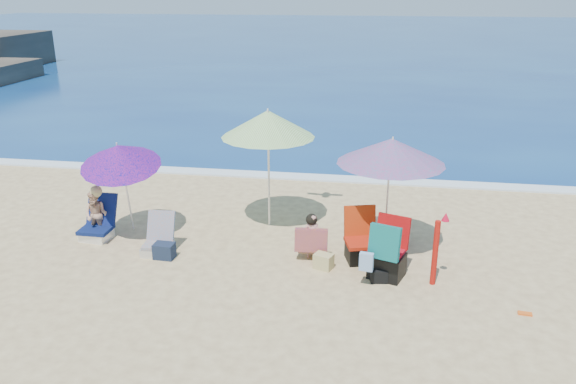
# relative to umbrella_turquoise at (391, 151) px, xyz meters

# --- Properties ---
(ground) EXTENTS (120.00, 120.00, 0.00)m
(ground) POSITION_rel_umbrella_turquoise_xyz_m (-1.46, -1.17, -1.88)
(ground) COLOR #D8BC84
(ground) RESTS_ON ground
(sea) EXTENTS (120.00, 80.00, 0.12)m
(sea) POSITION_rel_umbrella_turquoise_xyz_m (-1.46, 43.83, -1.93)
(sea) COLOR navy
(sea) RESTS_ON ground
(foam) EXTENTS (120.00, 0.50, 0.04)m
(foam) POSITION_rel_umbrella_turquoise_xyz_m (-1.46, 3.93, -1.86)
(foam) COLOR white
(foam) RESTS_ON ground
(umbrella_turquoise) EXTENTS (2.18, 2.18, 2.14)m
(umbrella_turquoise) POSITION_rel_umbrella_turquoise_xyz_m (0.00, 0.00, 0.00)
(umbrella_turquoise) COLOR silver
(umbrella_turquoise) RESTS_ON ground
(umbrella_striped) EXTENTS (2.10, 2.10, 2.39)m
(umbrella_striped) POSITION_rel_umbrella_turquoise_xyz_m (-2.30, 0.81, 0.20)
(umbrella_striped) COLOR white
(umbrella_striped) RESTS_ON ground
(umbrella_blue) EXTENTS (1.75, 1.79, 2.00)m
(umbrella_blue) POSITION_rel_umbrella_turquoise_xyz_m (-4.86, -0.21, -0.24)
(umbrella_blue) COLOR white
(umbrella_blue) RESTS_ON ground
(furled_umbrella) EXTENTS (0.25, 0.22, 1.21)m
(furled_umbrella) POSITION_rel_umbrella_turquoise_xyz_m (0.78, -1.10, -1.22)
(furled_umbrella) COLOR #AB130C
(furled_umbrella) RESTS_ON ground
(chair_navy) EXTENTS (0.56, 0.72, 0.71)m
(chair_navy) POSITION_rel_umbrella_turquoise_xyz_m (-5.41, -0.26, -1.69)
(chair_navy) COLOR #0D1649
(chair_navy) RESTS_ON ground
(chair_rainbow) EXTENTS (0.54, 0.64, 0.71)m
(chair_rainbow) POSITION_rel_umbrella_turquoise_xyz_m (-4.04, -0.70, -1.69)
(chair_rainbow) COLOR #D9774C
(chair_rainbow) RESTS_ON ground
(camp_chair_left) EXTENTS (0.68, 0.78, 0.97)m
(camp_chair_left) POSITION_rel_umbrella_turquoise_xyz_m (-0.41, -0.46, -1.59)
(camp_chair_left) COLOR #A71F0B
(camp_chair_left) RESTS_ON ground
(camp_chair_right) EXTENTS (0.81, 0.94, 1.02)m
(camp_chair_right) POSITION_rel_umbrella_turquoise_xyz_m (0.01, -1.00, -1.51)
(camp_chair_right) COLOR #AD0C1B
(camp_chair_right) RESTS_ON ground
(person_center) EXTENTS (0.58, 0.49, 0.83)m
(person_center) POSITION_rel_umbrella_turquoise_xyz_m (-1.29, -0.51, -1.48)
(person_center) COLOR tan
(person_center) RESTS_ON ground
(person_left) EXTENTS (0.57, 0.72, 1.03)m
(person_left) POSITION_rel_umbrella_turquoise_xyz_m (-5.41, -0.25, -1.41)
(person_left) COLOR tan
(person_left) RESTS_ON ground
(bag_navy_a) EXTENTS (0.36, 0.27, 0.27)m
(bag_navy_a) POSITION_rel_umbrella_turquoise_xyz_m (-3.86, -0.91, -1.74)
(bag_navy_a) COLOR #192337
(bag_navy_a) RESTS_ON ground
(bag_tan) EXTENTS (0.37, 0.32, 0.26)m
(bag_tan) POSITION_rel_umbrella_turquoise_xyz_m (-1.04, -0.86, -1.75)
(bag_tan) COLOR tan
(bag_tan) RESTS_ON ground
(bag_navy_b) EXTENTS (0.40, 0.31, 0.29)m
(bag_navy_b) POSITION_rel_umbrella_turquoise_xyz_m (0.10, 0.40, -1.74)
(bag_navy_b) COLOR #1B1938
(bag_navy_b) RESTS_ON ground
(bag_black_b) EXTENTS (0.31, 0.23, 0.21)m
(bag_black_b) POSITION_rel_umbrella_turquoise_xyz_m (-0.10, -1.18, -1.78)
(bag_black_b) COLOR black
(bag_black_b) RESTS_ON ground
(orange_item) EXTENTS (0.21, 0.11, 0.03)m
(orange_item) POSITION_rel_umbrella_turquoise_xyz_m (2.04, -1.84, -1.87)
(orange_item) COLOR #E75A18
(orange_item) RESTS_ON ground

